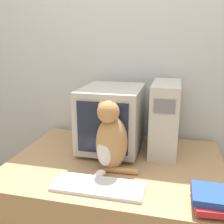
% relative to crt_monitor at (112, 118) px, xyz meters
% --- Properties ---
extents(wall_back, '(7.00, 0.05, 2.50)m').
position_rel_crt_monitor_xyz_m(wall_back, '(0.07, 0.36, 0.29)').
color(wall_back, silver).
rests_on(wall_back, ground_plane).
extents(desk, '(1.31, 0.96, 0.74)m').
position_rel_crt_monitor_xyz_m(desk, '(0.07, -0.19, -0.59)').
color(desk, tan).
rests_on(desk, ground_plane).
extents(crt_monitor, '(0.39, 0.49, 0.43)m').
position_rel_crt_monitor_xyz_m(crt_monitor, '(0.00, 0.00, 0.00)').
color(crt_monitor, '#BCB7AD').
rests_on(crt_monitor, desk).
extents(computer_tower, '(0.18, 0.43, 0.46)m').
position_rel_crt_monitor_xyz_m(computer_tower, '(0.35, 0.06, 0.01)').
color(computer_tower, beige).
rests_on(computer_tower, desk).
extents(keyboard, '(0.47, 0.18, 0.02)m').
position_rel_crt_monitor_xyz_m(keyboard, '(0.05, -0.51, -0.21)').
color(keyboard, silver).
rests_on(keyboard, desk).
extents(cat, '(0.28, 0.28, 0.42)m').
position_rel_crt_monitor_xyz_m(cat, '(0.07, -0.30, -0.04)').
color(cat, '#B7844C').
rests_on(cat, desk).
extents(book_stack, '(0.16, 0.22, 0.08)m').
position_rel_crt_monitor_xyz_m(book_stack, '(0.58, -0.55, -0.18)').
color(book_stack, '#28703D').
rests_on(book_stack, desk).
extents(pen, '(0.14, 0.08, 0.01)m').
position_rel_crt_monitor_xyz_m(pen, '(-0.07, -0.44, -0.22)').
color(pen, navy).
rests_on(pen, desk).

